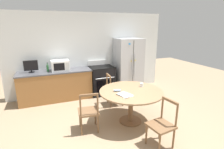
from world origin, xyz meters
name	(u,v)px	position (x,y,z in m)	size (l,w,h in m)	color
ground_plane	(123,131)	(0.00, 0.00, 0.00)	(14.00, 14.00, 0.00)	#9E8466
back_wall	(90,54)	(0.00, 2.65, 1.30)	(5.20, 0.10, 2.60)	silver
kitchen_counter	(56,85)	(-1.16, 2.29, 0.45)	(2.11, 0.64, 0.90)	#936033
refrigerator	(128,65)	(1.22, 2.23, 0.90)	(0.86, 0.73, 1.79)	#B2B5BA
oven_range	(102,80)	(0.27, 2.26, 0.47)	(0.75, 0.68, 1.08)	black
microwave	(60,65)	(-0.99, 2.32, 1.05)	(0.52, 0.40, 0.30)	white
countertop_tv	(31,66)	(-1.79, 2.36, 1.09)	(0.38, 0.16, 0.35)	black
counter_bottle	(48,68)	(-1.35, 2.31, 1.00)	(0.06, 0.06, 0.27)	#2D6B38
dining_table	(131,96)	(0.34, 0.32, 0.65)	(1.44, 1.44, 0.77)	#997551
dining_chair_left	(89,112)	(-0.66, 0.32, 0.43)	(0.46, 0.46, 0.90)	brown
dining_chair_far	(114,90)	(0.33, 1.32, 0.43)	(0.45, 0.45, 0.90)	brown
dining_chair_near	(162,125)	(0.47, -0.67, 0.43)	(0.47, 0.47, 0.90)	brown
candle_glass	(142,85)	(0.70, 0.47, 0.81)	(0.08, 0.08, 0.09)	silver
folded_napkin	(117,90)	(0.03, 0.39, 0.80)	(0.16, 0.12, 0.05)	#A3BCDB
mail_stack	(125,95)	(0.09, 0.13, 0.78)	(0.31, 0.35, 0.02)	white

